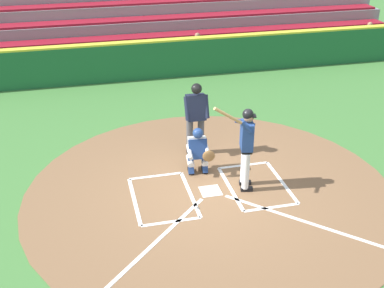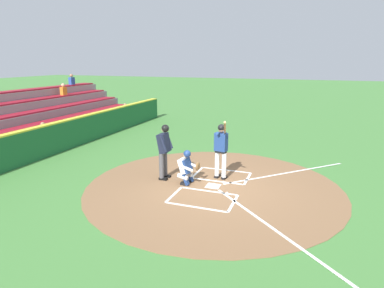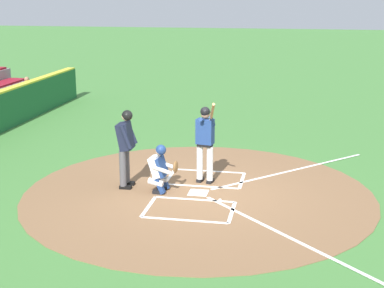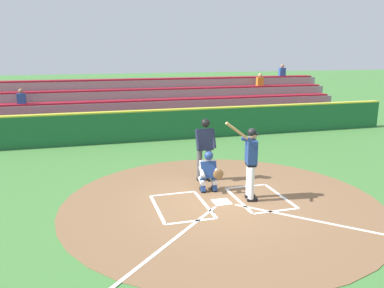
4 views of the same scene
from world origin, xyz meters
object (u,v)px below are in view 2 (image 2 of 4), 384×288
Objects in this scene: plate_umpire at (164,148)px; catcher at (187,166)px; baseball at (227,193)px; batter at (221,147)px.

catcher is at bearing 79.69° from plate_umpire.
catcher is at bearing -105.57° from baseball.
baseball is (0.40, 1.43, -0.55)m from catcher.
catcher is 15.27× the size of baseball.
baseball is at bearing 74.43° from catcher.
batter is 1.14× the size of plate_umpire.
plate_umpire reaches higher than baseball.
batter is 1.88× the size of catcher.
catcher is 1.59m from baseball.
batter is at bearing 131.58° from catcher.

